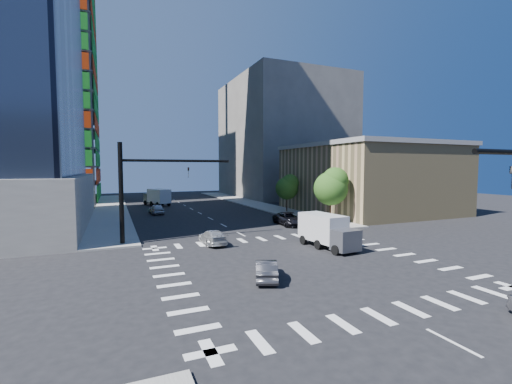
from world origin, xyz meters
TOP-DOWN VIEW (x-y plane):
  - ground at (0.00, 0.00)m, footprint 160.00×160.00m
  - road_markings at (0.00, 0.00)m, footprint 20.00×20.00m
  - sidewalk_ne at (12.50, 40.00)m, footprint 5.00×60.00m
  - sidewalk_nw at (-12.50, 40.00)m, footprint 5.00×60.00m
  - construction_building at (-27.41, 61.93)m, footprint 25.16×34.50m
  - commercial_building at (25.00, 22.00)m, footprint 20.50×22.50m
  - bg_building_ne at (27.00, 55.00)m, footprint 24.00×30.00m
  - signal_mast_nw at (-10.00, 11.50)m, footprint 10.20×0.40m
  - tree_south at (12.63, 13.90)m, footprint 4.16×4.16m
  - tree_north at (12.93, 25.90)m, footprint 3.54×3.52m
  - car_nb_far at (7.38, 15.12)m, footprint 2.84×5.60m
  - car_sb_near at (-3.98, 8.68)m, footprint 1.91×4.43m
  - car_sb_mid at (-6.20, 31.68)m, footprint 2.10×4.50m
  - car_sb_cross at (-3.58, -2.13)m, footprint 2.60×3.94m
  - box_truck_near at (4.75, 3.17)m, footprint 2.75×5.59m
  - box_truck_far at (-4.77, 43.87)m, footprint 4.44×6.29m

SIDE VIEW (x-z plane):
  - ground at x=0.00m, z-range 0.00..0.00m
  - road_markings at x=0.00m, z-range 0.00..0.01m
  - sidewalk_ne at x=12.50m, z-range 0.00..0.15m
  - sidewalk_nw at x=-12.50m, z-range 0.00..0.15m
  - car_sb_cross at x=-3.58m, z-range 0.00..1.23m
  - car_sb_near at x=-3.98m, z-range 0.00..1.27m
  - car_sb_mid at x=-6.20m, z-range 0.00..1.49m
  - car_nb_far at x=7.38m, z-range 0.00..1.52m
  - box_truck_near at x=4.75m, z-range -0.16..2.68m
  - box_truck_far at x=-4.77m, z-range -0.17..2.86m
  - tree_north at x=12.93m, z-range 1.10..6.88m
  - tree_south at x=12.63m, z-range 1.27..8.10m
  - commercial_building at x=25.00m, z-range 0.01..10.61m
  - signal_mast_nw at x=-10.00m, z-range 0.99..9.99m
  - bg_building_ne at x=27.00m, z-range 0.00..28.00m
  - construction_building at x=-27.41m, z-range -10.69..59.91m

